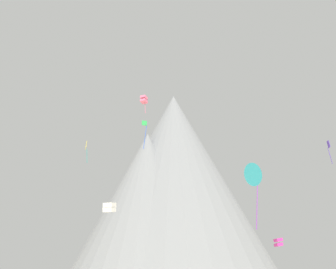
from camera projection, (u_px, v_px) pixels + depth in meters
rock_massif at (168, 195)px, 124.14m from camera, size 86.13×86.13×56.96m
kite_indigo_mid at (329, 148)px, 63.45m from camera, size 0.44×0.69×3.54m
kite_cyan_low at (254, 175)px, 45.14m from camera, size 2.17×2.47×6.84m
kite_yellow_high at (86, 147)px, 84.45m from camera, size 0.62×1.19×4.40m
kite_white_low at (109, 207)px, 56.51m from camera, size 1.67×1.70×1.35m
kite_green_mid at (145, 129)px, 63.09m from camera, size 0.76×0.35×4.30m
kite_rainbow_high at (144, 100)px, 79.10m from camera, size 1.44×1.47×3.33m
kite_magenta_low at (278, 242)px, 62.64m from camera, size 1.30×1.27×1.24m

